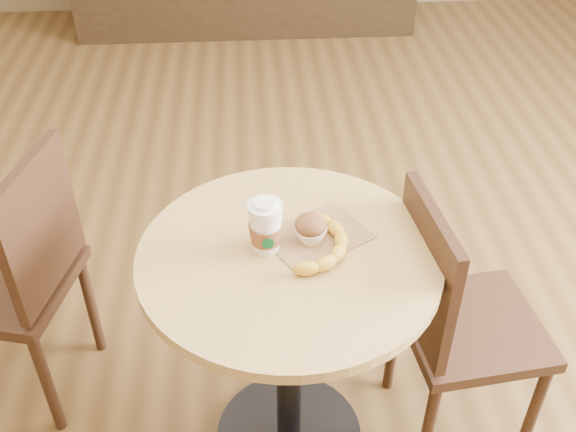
{
  "coord_description": "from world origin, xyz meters",
  "views": [
    {
      "loc": [
        -0.02,
        -1.33,
        1.81
      ],
      "look_at": [
        0.07,
        -0.08,
        0.83
      ],
      "focal_mm": 42.0,
      "sensor_mm": 36.0,
      "label": 1
    }
  ],
  "objects_px": {
    "chair_left": "(19,275)",
    "muffin": "(311,228)",
    "banana": "(322,243)",
    "chair_right": "(454,318)",
    "coffee_cup": "(266,228)",
    "cafe_table": "(289,312)"
  },
  "relations": [
    {
      "from": "muffin",
      "to": "banana",
      "type": "distance_m",
      "value": 0.05
    },
    {
      "from": "cafe_table",
      "to": "coffee_cup",
      "type": "distance_m",
      "value": 0.27
    },
    {
      "from": "muffin",
      "to": "cafe_table",
      "type": "bearing_deg",
      "value": -142.9
    },
    {
      "from": "coffee_cup",
      "to": "banana",
      "type": "xyz_separation_m",
      "value": [
        0.13,
        -0.01,
        -0.04
      ]
    },
    {
      "from": "coffee_cup",
      "to": "banana",
      "type": "distance_m",
      "value": 0.14
    },
    {
      "from": "banana",
      "to": "muffin",
      "type": "bearing_deg",
      "value": 148.64
    },
    {
      "from": "chair_right",
      "to": "banana",
      "type": "distance_m",
      "value": 0.49
    },
    {
      "from": "chair_left",
      "to": "muffin",
      "type": "relative_size",
      "value": 10.91
    },
    {
      "from": "coffee_cup",
      "to": "muffin",
      "type": "distance_m",
      "value": 0.11
    },
    {
      "from": "coffee_cup",
      "to": "muffin",
      "type": "height_order",
      "value": "coffee_cup"
    },
    {
      "from": "muffin",
      "to": "banana",
      "type": "bearing_deg",
      "value": -53.04
    },
    {
      "from": "cafe_table",
      "to": "coffee_cup",
      "type": "bearing_deg",
      "value": 160.31
    },
    {
      "from": "chair_left",
      "to": "banana",
      "type": "bearing_deg",
      "value": 86.51
    },
    {
      "from": "chair_left",
      "to": "coffee_cup",
      "type": "bearing_deg",
      "value": 84.33
    },
    {
      "from": "cafe_table",
      "to": "banana",
      "type": "bearing_deg",
      "value": 5.63
    },
    {
      "from": "cafe_table",
      "to": "banana",
      "type": "xyz_separation_m",
      "value": [
        0.08,
        0.01,
        0.22
      ]
    },
    {
      "from": "chair_right",
      "to": "chair_left",
      "type": "bearing_deg",
      "value": 72.05
    },
    {
      "from": "chair_left",
      "to": "banana",
      "type": "relative_size",
      "value": 3.6
    },
    {
      "from": "chair_right",
      "to": "muffin",
      "type": "bearing_deg",
      "value": 81.41
    },
    {
      "from": "chair_left",
      "to": "chair_right",
      "type": "relative_size",
      "value": 1.03
    },
    {
      "from": "cafe_table",
      "to": "chair_right",
      "type": "distance_m",
      "value": 0.46
    },
    {
      "from": "chair_right",
      "to": "banana",
      "type": "xyz_separation_m",
      "value": [
        -0.37,
        -0.02,
        0.31
      ]
    }
  ]
}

